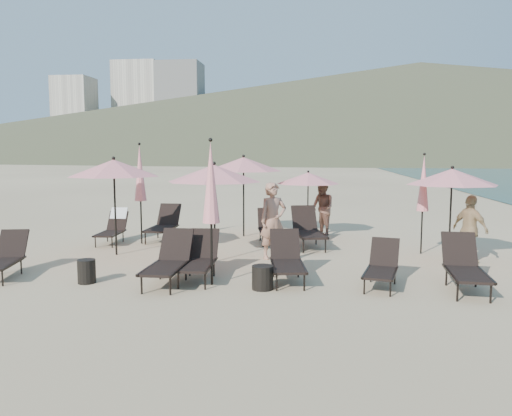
# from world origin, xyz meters

# --- Properties ---
(ground) EXTENTS (800.00, 800.00, 0.00)m
(ground) POSITION_xyz_m (0.00, 0.00, 0.00)
(ground) COLOR #D6BA8C
(ground) RESTS_ON ground
(volcanic_headland) EXTENTS (690.00, 690.00, 55.00)m
(volcanic_headland) POSITION_xyz_m (71.37, 302.62, 26.49)
(volcanic_headland) COLOR brown
(volcanic_headland) RESTS_ON ground
(hotel_skyline) EXTENTS (109.00, 82.00, 55.00)m
(hotel_skyline) POSITION_xyz_m (-93.62, 271.21, 24.18)
(hotel_skyline) COLOR beige
(hotel_skyline) RESTS_ON ground
(lounger_0) EXTENTS (0.92, 1.66, 0.90)m
(lounger_0) POSITION_xyz_m (-5.85, -0.19, 0.42)
(lounger_0) COLOR black
(lounger_0) RESTS_ON ground
(lounger_1) EXTENTS (0.67, 1.73, 0.99)m
(lounger_1) POSITION_xyz_m (-2.32, -0.25, 0.46)
(lounger_1) COLOR black
(lounger_1) RESTS_ON ground
(lounger_2) EXTENTS (0.69, 1.66, 0.94)m
(lounger_2) POSITION_xyz_m (-1.79, 0.14, 0.44)
(lounger_2) COLOR black
(lounger_2) RESTS_ON ground
(lounger_3) EXTENTS (0.86, 1.73, 0.95)m
(lounger_3) POSITION_xyz_m (-0.01, 0.25, 0.45)
(lounger_3) COLOR black
(lounger_3) RESTS_ON ground
(lounger_4) EXTENTS (0.89, 1.57, 0.85)m
(lounger_4) POSITION_xyz_m (1.84, 0.05, 0.40)
(lounger_4) COLOR black
(lounger_4) RESTS_ON ground
(lounger_5) EXTENTS (0.78, 1.77, 0.99)m
(lounger_5) POSITION_xyz_m (3.35, -0.04, 0.46)
(lounger_5) COLOR black
(lounger_5) RESTS_ON ground
(lounger_6) EXTENTS (0.65, 1.56, 0.95)m
(lounger_6) POSITION_xyz_m (-5.21, 3.89, 0.45)
(lounger_6) COLOR black
(lounger_6) RESTS_ON ground
(lounger_7) EXTENTS (0.69, 1.76, 1.01)m
(lounger_7) POSITION_xyz_m (-3.91, 4.51, 0.47)
(lounger_7) COLOR black
(lounger_7) RESTS_ON ground
(lounger_8) EXTENTS (0.90, 1.69, 0.92)m
(lounger_8) POSITION_xyz_m (-0.77, 4.51, 0.43)
(lounger_8) COLOR black
(lounger_8) RESTS_ON ground
(lounger_9) EXTENTS (1.08, 1.95, 1.06)m
(lounger_9) POSITION_xyz_m (0.35, 3.93, 0.50)
(lounger_9) COLOR black
(lounger_9) RESTS_ON ground
(umbrella_open_0) EXTENTS (2.30, 2.30, 2.48)m
(umbrella_open_0) POSITION_xyz_m (-4.45, 2.26, 2.19)
(umbrella_open_0) COLOR black
(umbrella_open_0) RESTS_ON ground
(umbrella_open_1) EXTENTS (2.20, 2.20, 2.37)m
(umbrella_open_1) POSITION_xyz_m (-1.81, 1.79, 2.09)
(umbrella_open_1) COLOR black
(umbrella_open_1) RESTS_ON ground
(umbrella_open_2) EXTENTS (2.11, 2.11, 2.27)m
(umbrella_open_2) POSITION_xyz_m (3.73, 2.60, 2.00)
(umbrella_open_2) COLOR black
(umbrella_open_2) RESTS_ON ground
(umbrella_open_3) EXTENTS (2.33, 2.33, 2.51)m
(umbrella_open_3) POSITION_xyz_m (-1.65, 5.40, 2.22)
(umbrella_open_3) COLOR black
(umbrella_open_3) RESTS_ON ground
(umbrella_open_4) EXTENTS (1.89, 1.89, 2.04)m
(umbrella_open_4) POSITION_xyz_m (0.31, 5.49, 1.80)
(umbrella_open_4) COLOR black
(umbrella_open_4) RESTS_ON ground
(umbrella_closed_0) EXTENTS (0.33, 0.33, 2.86)m
(umbrella_closed_0) POSITION_xyz_m (-1.45, -0.26, 1.99)
(umbrella_closed_0) COLOR black
(umbrella_closed_0) RESTS_ON ground
(umbrella_closed_1) EXTENTS (0.30, 0.30, 2.57)m
(umbrella_closed_1) POSITION_xyz_m (3.24, 3.34, 1.79)
(umbrella_closed_1) COLOR black
(umbrella_closed_1) RESTS_ON ground
(umbrella_closed_2) EXTENTS (0.33, 0.33, 2.85)m
(umbrella_closed_2) POSITION_xyz_m (-4.35, 3.84, 1.98)
(umbrella_closed_2) COLOR black
(umbrella_closed_2) RESTS_ON ground
(side_table_0) EXTENTS (0.35, 0.35, 0.47)m
(side_table_0) POSITION_xyz_m (-3.94, -0.44, 0.24)
(side_table_0) COLOR black
(side_table_0) RESTS_ON ground
(side_table_1) EXTENTS (0.41, 0.41, 0.45)m
(side_table_1) POSITION_xyz_m (-0.42, -0.46, 0.23)
(side_table_1) COLOR black
(side_table_1) RESTS_ON ground
(beachgoer_a) EXTENTS (0.81, 0.72, 1.86)m
(beachgoer_a) POSITION_xyz_m (-0.47, 2.29, 0.93)
(beachgoer_a) COLOR #AB755C
(beachgoer_a) RESTS_ON ground
(beachgoer_b) EXTENTS (0.98, 1.04, 1.70)m
(beachgoer_b) POSITION_xyz_m (0.74, 5.92, 0.85)
(beachgoer_b) COLOR #8D5D48
(beachgoer_b) RESTS_ON ground
(beachgoer_c) EXTENTS (0.86, 0.99, 1.60)m
(beachgoer_c) POSITION_xyz_m (4.13, 2.35, 0.80)
(beachgoer_c) COLOR tan
(beachgoer_c) RESTS_ON ground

